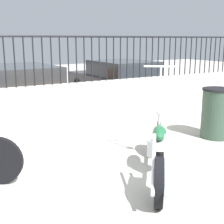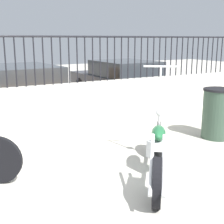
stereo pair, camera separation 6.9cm
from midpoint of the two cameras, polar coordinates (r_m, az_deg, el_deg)
The scene contains 7 objects.
ground_plane at distance 3.85m, azimuth 8.01°, elevation -16.42°, with size 40.00×40.00×0.00m, color #B7B2A5.
low_wall at distance 6.17m, azimuth -9.43°, elevation 0.18°, with size 10.17×0.18×1.05m.
fence_railing at distance 6.02m, azimuth -9.84°, elevation 10.52°, with size 10.17×0.04×0.91m.
motorcycle_green at distance 4.33m, azimuth 8.84°, elevation -7.27°, with size 1.53×1.85×1.51m.
trash_bin at distance 6.39m, azimuth 19.02°, elevation -0.24°, with size 0.60×0.60×0.98m.
car_orange at distance 8.45m, azimuth -16.17°, elevation 4.15°, with size 1.94×4.61×1.25m.
car_dark_grey at distance 9.72m, azimuth 2.11°, elevation 5.77°, with size 1.76×4.08×1.26m.
Camera 2 is at (-2.08, -2.62, 1.89)m, focal length 50.00 mm.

